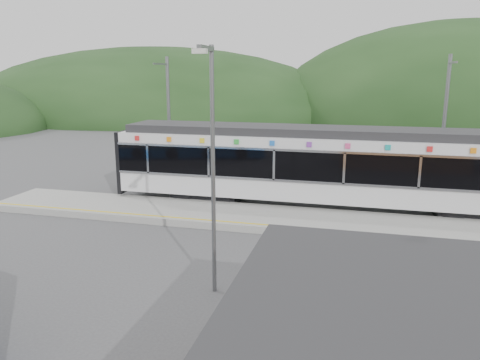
# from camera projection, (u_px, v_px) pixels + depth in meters

# --- Properties ---
(ground) EXTENTS (120.00, 120.00, 0.00)m
(ground) POSITION_uv_depth(u_px,v_px,m) (261.00, 251.00, 16.55)
(ground) COLOR #4C4C4F
(ground) RESTS_ON ground
(hills) EXTENTS (146.00, 149.00, 26.00)m
(hills) POSITION_uv_depth(u_px,v_px,m) (428.00, 220.00, 20.03)
(hills) COLOR #1E3D19
(hills) RESTS_ON ground
(platform) EXTENTS (26.00, 3.20, 0.30)m
(platform) POSITION_uv_depth(u_px,v_px,m) (277.00, 219.00, 19.63)
(platform) COLOR #9E9E99
(platform) RESTS_ON ground
(yellow_line) EXTENTS (26.00, 0.10, 0.01)m
(yellow_line) POSITION_uv_depth(u_px,v_px,m) (271.00, 225.00, 18.37)
(yellow_line) COLOR yellow
(yellow_line) RESTS_ON platform
(train) EXTENTS (20.44, 3.01, 3.74)m
(train) POSITION_uv_depth(u_px,v_px,m) (334.00, 165.00, 21.23)
(train) COLOR black
(train) RESTS_ON ground
(catenary_mast_west) EXTENTS (0.18, 1.80, 7.00)m
(catenary_mast_west) POSITION_uv_depth(u_px,v_px,m) (169.00, 120.00, 25.52)
(catenary_mast_west) COLOR slate
(catenary_mast_west) RESTS_ON ground
(catenary_mast_east) EXTENTS (0.18, 1.80, 7.00)m
(catenary_mast_east) POSITION_uv_depth(u_px,v_px,m) (444.00, 127.00, 22.11)
(catenary_mast_east) COLOR slate
(catenary_mast_east) RESTS_ON ground
(lamp_post) EXTENTS (0.36, 1.19, 6.86)m
(lamp_post) POSITION_uv_depth(u_px,v_px,m) (211.00, 153.00, 12.48)
(lamp_post) COLOR slate
(lamp_post) RESTS_ON ground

